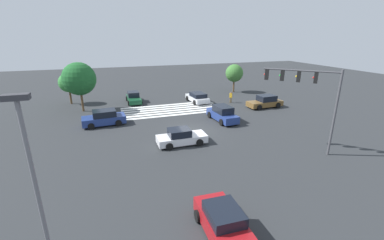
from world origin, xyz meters
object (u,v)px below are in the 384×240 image
Objects in this scene: car_1 at (197,97)px; street_light_pole_a at (33,173)px; pedestrian at (231,97)px; tree_corner_a at (79,79)px; car_5 at (222,114)px; car_6 at (181,137)px; traffic_signal_mast at (308,89)px; car_4 at (265,102)px; tree_corner_b at (234,73)px; tree_corner_c at (68,83)px; car_2 at (224,224)px; car_0 at (134,98)px; car_3 at (104,118)px.

street_light_pole_a reaches higher than car_1.
tree_corner_a is (19.39, -2.10, 3.20)m from pedestrian.
car_5 reaches higher than car_6.
traffic_signal_mast is 1.51× the size of car_1.
car_4 is (-4.78, -12.26, -4.38)m from traffic_signal_mast.
traffic_signal_mast is 22.69m from tree_corner_b.
car_1 is at bearing -36.17° from traffic_signal_mast.
tree_corner_c is (24.83, -0.35, -0.20)m from tree_corner_b.
pedestrian is 0.37× the size of tree_corner_c.
tree_corner_a reaches higher than car_4.
tree_corner_c is at bearing -160.39° from car_2.
street_light_pole_a is at bearing 3.76° from pedestrian.
car_4 is at bearing 165.98° from tree_corner_a.
car_4 is 23.56m from tree_corner_a.
car_2 is 24.21m from car_4.
car_4 is 1.11× the size of car_6.
traffic_signal_mast reaches higher than car_2.
tree_corner_a is at bearing -17.01° from car_4.
car_2 is 25.45m from pedestrian.
pedestrian reaches higher than car_2.
car_2 reaches higher than car_6.
street_light_pole_a is 28.61m from tree_corner_c.
car_2 is at bearing 151.23° from car_5.
car_6 is 2.79× the size of pedestrian.
pedestrian is 0.26× the size of tree_corner_a.
car_5 is at bearing 149.16° from tree_corner_a.
car_5 is at bearing 35.99° from car_0.
car_1 is (2.75, -17.68, -4.44)m from traffic_signal_mast.
car_5 is at bearing 58.08° from tree_corner_b.
tree_corner_c is (19.65, -22.35, -2.18)m from traffic_signal_mast.
pedestrian is at bearing -50.63° from car_4.
car_3 is at bearing -1.52° from car_4.
car_2 is 0.60× the size of street_light_pole_a.
car_4 is 8.36m from car_5.
car_5 is at bearing 156.89° from car_2.
pedestrian is (-10.61, -11.54, 0.21)m from car_6.
car_2 is at bearing 158.88° from car_1.
traffic_signal_mast is 13.00m from car_2.
pedestrian is at bearing 154.17° from car_2.
tree_corner_a is 4.92m from tree_corner_c.
tree_corner_c is at bearing -25.43° from car_4.
car_2 is 11.10m from car_6.
tree_corner_b is (-0.40, -9.74, 2.40)m from car_4.
pedestrian is at bearing 173.82° from tree_corner_a.
tree_corner_b is (-20.56, -10.26, 2.38)m from car_3.
car_5 is at bearing 141.41° from tree_corner_c.
car_1 is at bearing -121.96° from street_light_pole_a.
street_light_pole_a is (19.15, 21.95, 3.59)m from pedestrian.
car_3 is 11.64m from tree_corner_c.
car_3 is at bearing 7.64° from traffic_signal_mast.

